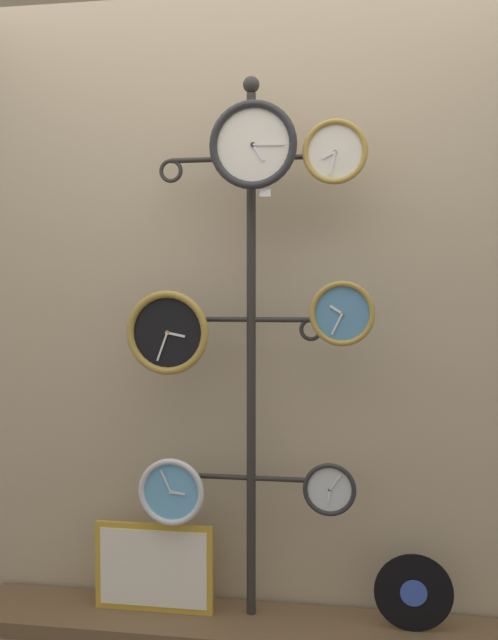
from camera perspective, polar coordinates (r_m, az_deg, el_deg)
shop_wall at (r=3.01m, az=0.67°, el=3.90°), size 4.40×0.04×2.80m
low_shelf at (r=3.08m, az=-0.03°, el=-22.40°), size 2.20×0.36×0.06m
display_stand at (r=2.92m, az=0.17°, el=-9.38°), size 0.72×0.36×2.12m
clock_top_center at (r=2.79m, az=0.32°, el=13.20°), size 0.32×0.04×0.32m
clock_top_right at (r=2.77m, az=6.58°, el=12.61°), size 0.24×0.04×0.24m
clock_middle_left at (r=2.82m, az=-6.22°, el=-0.96°), size 0.32×0.04×0.32m
clock_middle_right at (r=2.71m, az=7.12°, el=0.49°), size 0.24×0.04×0.24m
clock_bottom_left at (r=2.94m, az=-5.92°, el=-12.88°), size 0.26×0.04×0.26m
clock_bottom_right at (r=2.84m, az=6.16°, el=-12.69°), size 0.20×0.04×0.20m
vinyl_record at (r=2.98m, az=12.43°, el=-19.64°), size 0.29×0.01×0.29m
picture_frame at (r=3.10m, az=-7.28°, el=-18.21°), size 0.47×0.02×0.34m
price_tag_upper at (r=2.75m, az=1.24°, el=9.68°), size 0.04×0.00×0.03m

